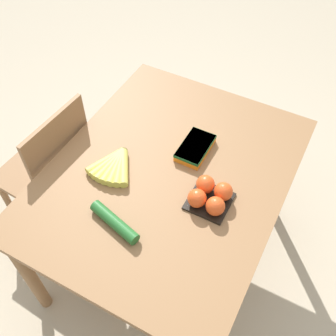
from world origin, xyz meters
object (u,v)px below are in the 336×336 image
at_px(carrot_bag, 195,148).
at_px(cucumber_near, 115,222).
at_px(banana_bunch, 114,165).
at_px(tomato_pack, 210,196).
at_px(chair, 52,171).

distance_m(carrot_bag, cucumber_near, 0.51).
bearing_deg(carrot_bag, cucumber_near, 167.88).
height_order(banana_bunch, cucumber_near, cucumber_near).
xyz_separation_m(tomato_pack, cucumber_near, (-0.27, 0.28, -0.02)).
height_order(tomato_pack, carrot_bag, tomato_pack).
height_order(chair, tomato_pack, chair).
xyz_separation_m(chair, banana_bunch, (-0.00, -0.43, 0.29)).
height_order(chair, carrot_bag, chair).
relative_size(banana_bunch, cucumber_near, 0.88).
height_order(banana_bunch, carrot_bag, same).
bearing_deg(chair, tomato_pack, 94.92).
xyz_separation_m(banana_bunch, cucumber_near, (-0.24, -0.16, 0.00)).
distance_m(chair, tomato_pack, 0.92).
distance_m(tomato_pack, cucumber_near, 0.39).
bearing_deg(carrot_bag, banana_bunch, 133.87).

